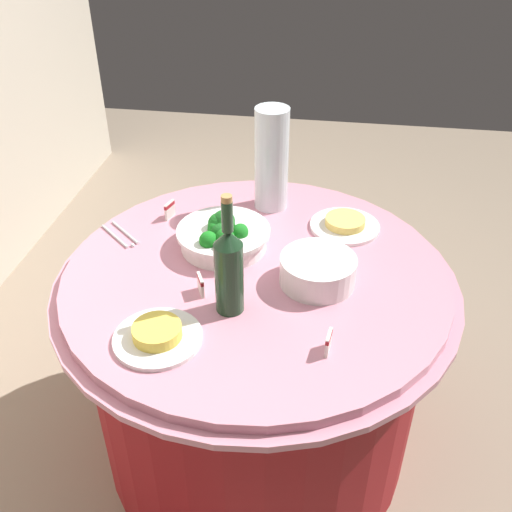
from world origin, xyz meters
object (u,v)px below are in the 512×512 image
(plate_stack, at_px, (318,270))
(label_placard_mid, at_px, (201,284))
(wine_bottle, at_px, (229,269))
(food_plate_noodles, at_px, (345,224))
(broccoli_bowl, at_px, (224,235))
(serving_tongs, at_px, (121,235))
(decorative_fruit_vase, at_px, (272,162))
(food_plate_fried_egg, at_px, (158,335))
(label_placard_front, at_px, (170,209))
(label_placard_rear, at_px, (329,341))

(plate_stack, xyz_separation_m, label_placard_mid, (-0.10, 0.31, -0.01))
(wine_bottle, relative_size, label_placard_mid, 6.11)
(wine_bottle, bearing_deg, food_plate_noodles, -32.62)
(broccoli_bowl, bearing_deg, serving_tongs, 87.84)
(plate_stack, height_order, label_placard_mid, plate_stack)
(broccoli_bowl, bearing_deg, label_placard_mid, 175.42)
(decorative_fruit_vase, height_order, food_plate_noodles, decorative_fruit_vase)
(wine_bottle, distance_m, food_plate_fried_egg, 0.24)
(wine_bottle, relative_size, food_plate_fried_egg, 1.53)
(broccoli_bowl, bearing_deg, plate_stack, -113.87)
(plate_stack, relative_size, food_plate_fried_egg, 0.95)
(label_placard_front, bearing_deg, broccoli_bowl, -125.26)
(decorative_fruit_vase, xyz_separation_m, food_plate_noodles, (-0.11, -0.25, -0.15))
(serving_tongs, relative_size, label_placard_mid, 2.70)
(broccoli_bowl, relative_size, plate_stack, 1.33)
(decorative_fruit_vase, height_order, serving_tongs, decorative_fruit_vase)
(decorative_fruit_vase, bearing_deg, label_placard_mid, 166.05)
(decorative_fruit_vase, relative_size, label_placard_rear, 6.18)
(broccoli_bowl, height_order, label_placard_rear, broccoli_bowl)
(serving_tongs, distance_m, label_placard_rear, 0.78)
(wine_bottle, relative_size, serving_tongs, 2.26)
(wine_bottle, distance_m, food_plate_noodles, 0.54)
(broccoli_bowl, distance_m, serving_tongs, 0.33)
(decorative_fruit_vase, relative_size, label_placard_mid, 6.18)
(food_plate_noodles, bearing_deg, label_placard_rear, 177.64)
(wine_bottle, xyz_separation_m, food_plate_noodles, (0.44, -0.28, -0.12))
(plate_stack, height_order, serving_tongs, plate_stack)
(wine_bottle, height_order, label_placard_mid, wine_bottle)
(wine_bottle, xyz_separation_m, label_placard_mid, (0.05, 0.09, -0.10))
(food_plate_noodles, relative_size, label_placard_mid, 4.00)
(plate_stack, distance_m, food_plate_fried_egg, 0.47)
(label_placard_mid, bearing_deg, label_placard_rear, -116.03)
(plate_stack, height_order, food_plate_fried_egg, plate_stack)
(broccoli_bowl, distance_m, label_placard_mid, 0.23)
(decorative_fruit_vase, xyz_separation_m, serving_tongs, (-0.26, 0.43, -0.16))
(food_plate_fried_egg, distance_m, label_placard_rear, 0.41)
(serving_tongs, relative_size, food_plate_fried_egg, 0.67)
(wine_bottle, bearing_deg, food_plate_fried_egg, 133.68)
(label_placard_front, bearing_deg, wine_bottle, -146.52)
(wine_bottle, height_order, label_placard_front, wine_bottle)
(label_placard_rear, bearing_deg, broccoli_bowl, 40.09)
(decorative_fruit_vase, relative_size, food_plate_fried_egg, 1.55)
(broccoli_bowl, relative_size, label_placard_rear, 5.09)
(decorative_fruit_vase, distance_m, label_placard_rear, 0.72)
(plate_stack, bearing_deg, broccoli_bowl, 66.13)
(broccoli_bowl, bearing_deg, label_placard_front, 54.74)
(plate_stack, distance_m, label_placard_mid, 0.32)
(wine_bottle, xyz_separation_m, food_plate_fried_egg, (-0.15, 0.15, -0.11))
(wine_bottle, relative_size, label_placard_front, 6.11)
(decorative_fruit_vase, height_order, label_placard_rear, decorative_fruit_vase)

